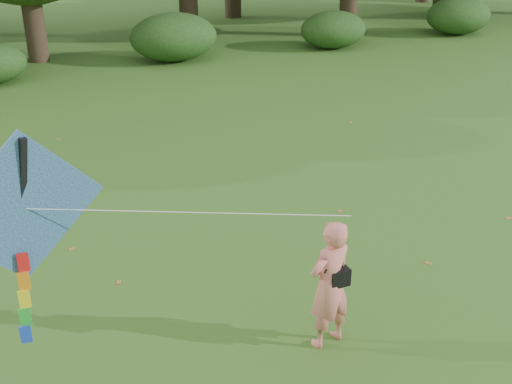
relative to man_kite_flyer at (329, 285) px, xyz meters
name	(u,v)px	position (x,y,z in m)	size (l,w,h in m)	color
ground	(335,326)	(0.32, 0.29, -1.00)	(100.00, 100.00, 0.00)	#265114
man_kite_flyer	(329,285)	(0.00, 0.00, 0.00)	(0.73, 0.48, 1.99)	#DD7668
crossbody_bag	(338,276)	(0.12, -0.03, 0.13)	(0.43, 0.20, 0.75)	black
flying_kite	(24,213)	(-3.82, 0.67, 1.60)	(5.08, 1.05, 2.91)	#224F96
shrub_band	(80,49)	(-0.40, 17.89, -0.14)	(39.15, 3.22, 1.88)	#264919
fallen_leaves	(284,238)	(0.82, 3.10, -0.99)	(11.18, 13.45, 0.01)	olive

